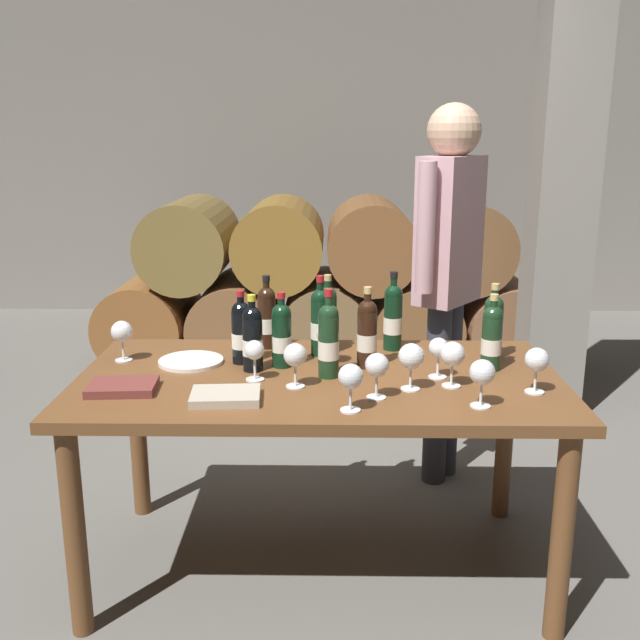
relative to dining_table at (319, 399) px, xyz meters
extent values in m
plane|color=#66635E|center=(0.00, 0.00, -0.67)|extent=(14.00, 14.00, 0.00)
cube|color=gray|center=(0.00, 4.20, 0.73)|extent=(10.00, 0.24, 2.80)
cylinder|color=brown|center=(-1.26, 2.60, -0.37)|extent=(0.60, 0.90, 0.60)
cylinder|color=brown|center=(-0.63, 2.60, -0.37)|extent=(0.60, 0.90, 0.60)
cylinder|color=brown|center=(0.00, 2.60, -0.37)|extent=(0.60, 0.90, 0.60)
cylinder|color=brown|center=(0.63, 2.60, -0.37)|extent=(0.60, 0.90, 0.60)
cylinder|color=brown|center=(1.26, 2.60, -0.37)|extent=(0.60, 0.90, 0.60)
cylinder|color=brown|center=(-0.95, 2.60, 0.18)|extent=(0.60, 0.90, 0.60)
cylinder|color=olive|center=(-0.32, 2.60, 0.18)|extent=(0.60, 0.90, 0.60)
cylinder|color=brown|center=(0.31, 2.60, 0.18)|extent=(0.60, 0.90, 0.60)
cylinder|color=brown|center=(0.95, 2.60, 0.18)|extent=(0.60, 0.90, 0.60)
cube|color=gray|center=(1.30, 1.60, 0.63)|extent=(0.32, 0.32, 2.60)
cube|color=brown|center=(0.00, 0.00, 0.07)|extent=(1.70, 0.90, 0.04)
cylinder|color=brown|center=(-0.77, -0.39, -0.31)|extent=(0.07, 0.07, 0.72)
cylinder|color=brown|center=(0.77, -0.39, -0.31)|extent=(0.07, 0.07, 0.72)
cylinder|color=brown|center=(-0.77, 0.39, -0.31)|extent=(0.07, 0.07, 0.72)
cylinder|color=brown|center=(0.77, 0.39, -0.31)|extent=(0.07, 0.07, 0.72)
cylinder|color=black|center=(-0.21, 0.34, 0.19)|extent=(0.07, 0.07, 0.20)
sphere|color=black|center=(-0.21, 0.34, 0.30)|extent=(0.07, 0.07, 0.07)
cylinder|color=black|center=(-0.21, 0.34, 0.33)|extent=(0.03, 0.03, 0.06)
cylinder|color=black|center=(-0.21, 0.34, 0.37)|extent=(0.03, 0.03, 0.02)
cylinder|color=silver|center=(-0.21, 0.34, 0.18)|extent=(0.07, 0.07, 0.06)
cylinder|color=black|center=(-0.14, 0.10, 0.19)|extent=(0.07, 0.07, 0.19)
sphere|color=black|center=(-0.14, 0.10, 0.29)|extent=(0.07, 0.07, 0.07)
cylinder|color=black|center=(-0.14, 0.10, 0.32)|extent=(0.03, 0.03, 0.06)
cylinder|color=#B21E23|center=(-0.14, 0.10, 0.36)|extent=(0.03, 0.03, 0.02)
cylinder|color=silver|center=(-0.14, 0.10, 0.18)|extent=(0.07, 0.07, 0.06)
cylinder|color=black|center=(0.17, 0.10, 0.20)|extent=(0.07, 0.07, 0.21)
sphere|color=black|center=(0.17, 0.10, 0.31)|extent=(0.07, 0.07, 0.07)
cylinder|color=black|center=(0.17, 0.10, 0.33)|extent=(0.03, 0.03, 0.07)
cylinder|color=tan|center=(0.17, 0.10, 0.38)|extent=(0.03, 0.03, 0.02)
cylinder|color=silver|center=(0.17, 0.10, 0.19)|extent=(0.07, 0.07, 0.06)
cylinder|color=#19381E|center=(0.03, 0.36, 0.19)|extent=(0.07, 0.07, 0.20)
sphere|color=#19381E|center=(0.03, 0.36, 0.30)|extent=(0.07, 0.07, 0.07)
cylinder|color=#19381E|center=(0.03, 0.36, 0.33)|extent=(0.03, 0.03, 0.06)
cylinder|color=tan|center=(0.03, 0.36, 0.37)|extent=(0.03, 0.03, 0.02)
cylinder|color=silver|center=(0.03, 0.36, 0.18)|extent=(0.07, 0.07, 0.06)
cylinder|color=black|center=(0.00, 0.25, 0.20)|extent=(0.07, 0.07, 0.22)
sphere|color=black|center=(0.00, 0.25, 0.31)|extent=(0.07, 0.07, 0.07)
cylinder|color=black|center=(0.00, 0.25, 0.34)|extent=(0.03, 0.03, 0.07)
cylinder|color=#B21E23|center=(0.00, 0.25, 0.39)|extent=(0.03, 0.03, 0.02)
cylinder|color=silver|center=(0.00, 0.25, 0.19)|extent=(0.07, 0.07, 0.07)
cylinder|color=#19381E|center=(0.62, 0.08, 0.19)|extent=(0.07, 0.07, 0.20)
sphere|color=#19381E|center=(0.62, 0.08, 0.29)|extent=(0.07, 0.07, 0.07)
cylinder|color=#19381E|center=(0.62, 0.08, 0.32)|extent=(0.03, 0.03, 0.06)
cylinder|color=tan|center=(0.62, 0.08, 0.36)|extent=(0.03, 0.03, 0.02)
cylinder|color=silver|center=(0.62, 0.08, 0.18)|extent=(0.07, 0.07, 0.06)
cylinder|color=black|center=(-0.24, 0.05, 0.19)|extent=(0.07, 0.07, 0.20)
sphere|color=black|center=(-0.24, 0.05, 0.29)|extent=(0.07, 0.07, 0.07)
cylinder|color=black|center=(-0.24, 0.05, 0.32)|extent=(0.03, 0.03, 0.06)
cylinder|color=gold|center=(-0.24, 0.05, 0.36)|extent=(0.03, 0.03, 0.02)
cylinder|color=silver|center=(-0.24, 0.05, 0.18)|extent=(0.07, 0.07, 0.06)
cylinder|color=black|center=(0.28, 0.32, 0.20)|extent=(0.07, 0.07, 0.22)
sphere|color=black|center=(0.28, 0.32, 0.32)|extent=(0.07, 0.07, 0.07)
cylinder|color=black|center=(0.28, 0.32, 0.34)|extent=(0.03, 0.03, 0.07)
cylinder|color=black|center=(0.28, 0.32, 0.39)|extent=(0.03, 0.03, 0.02)
cylinder|color=silver|center=(0.28, 0.32, 0.19)|extent=(0.07, 0.07, 0.07)
cylinder|color=#19381E|center=(0.03, -0.01, 0.20)|extent=(0.07, 0.07, 0.22)
sphere|color=#19381E|center=(0.03, -0.01, 0.32)|extent=(0.07, 0.07, 0.07)
cylinder|color=#19381E|center=(0.03, -0.01, 0.35)|extent=(0.03, 0.03, 0.07)
cylinder|color=#B21E23|center=(0.03, -0.01, 0.39)|extent=(0.03, 0.03, 0.03)
cylinder|color=silver|center=(0.03, -0.01, 0.19)|extent=(0.07, 0.07, 0.07)
cylinder|color=#19381E|center=(0.65, 0.21, 0.19)|extent=(0.07, 0.07, 0.20)
sphere|color=#19381E|center=(0.65, 0.21, 0.30)|extent=(0.07, 0.07, 0.07)
cylinder|color=#19381E|center=(0.65, 0.21, 0.33)|extent=(0.03, 0.03, 0.06)
cylinder|color=tan|center=(0.65, 0.21, 0.37)|extent=(0.03, 0.03, 0.02)
cylinder|color=silver|center=(0.65, 0.21, 0.18)|extent=(0.07, 0.07, 0.06)
cylinder|color=black|center=(-0.29, 0.14, 0.19)|extent=(0.07, 0.07, 0.19)
sphere|color=black|center=(-0.29, 0.14, 0.29)|extent=(0.07, 0.07, 0.07)
cylinder|color=black|center=(-0.29, 0.14, 0.31)|extent=(0.03, 0.03, 0.06)
cylinder|color=#B21E23|center=(-0.29, 0.14, 0.35)|extent=(0.03, 0.03, 0.02)
cylinder|color=silver|center=(-0.29, 0.14, 0.18)|extent=(0.07, 0.07, 0.06)
cylinder|color=white|center=(0.71, -0.17, 0.09)|extent=(0.06, 0.06, 0.00)
cylinder|color=white|center=(0.71, -0.17, 0.13)|extent=(0.01, 0.01, 0.07)
sphere|color=white|center=(0.71, -0.17, 0.21)|extent=(0.08, 0.08, 0.08)
cylinder|color=white|center=(0.10, -0.34, 0.09)|extent=(0.06, 0.06, 0.00)
cylinder|color=white|center=(0.10, -0.34, 0.13)|extent=(0.01, 0.01, 0.07)
sphere|color=white|center=(0.10, -0.34, 0.20)|extent=(0.08, 0.08, 0.08)
cylinder|color=white|center=(0.51, -0.30, 0.09)|extent=(0.06, 0.06, 0.00)
cylinder|color=white|center=(0.51, -0.30, 0.13)|extent=(0.01, 0.01, 0.07)
sphere|color=white|center=(0.51, -0.30, 0.21)|extent=(0.08, 0.08, 0.08)
cylinder|color=white|center=(-0.74, 0.16, 0.09)|extent=(0.06, 0.06, 0.00)
cylinder|color=white|center=(-0.74, 0.16, 0.13)|extent=(0.01, 0.01, 0.07)
sphere|color=white|center=(-0.74, 0.16, 0.21)|extent=(0.08, 0.08, 0.08)
cylinder|color=white|center=(0.31, -0.14, 0.09)|extent=(0.06, 0.06, 0.00)
cylinder|color=white|center=(0.31, -0.14, 0.13)|extent=(0.01, 0.01, 0.07)
sphere|color=white|center=(0.31, -0.14, 0.21)|extent=(0.09, 0.09, 0.09)
cylinder|color=white|center=(-0.22, -0.06, 0.09)|extent=(0.06, 0.06, 0.00)
cylinder|color=white|center=(-0.22, -0.06, 0.13)|extent=(0.01, 0.01, 0.07)
sphere|color=white|center=(-0.22, -0.06, 0.20)|extent=(0.07, 0.07, 0.07)
cylinder|color=white|center=(0.45, -0.11, 0.09)|extent=(0.06, 0.06, 0.00)
cylinder|color=white|center=(0.45, -0.11, 0.13)|extent=(0.01, 0.01, 0.07)
sphere|color=white|center=(0.45, -0.11, 0.21)|extent=(0.08, 0.08, 0.08)
cylinder|color=white|center=(0.19, -0.23, 0.09)|extent=(0.06, 0.06, 0.00)
cylinder|color=white|center=(0.19, -0.23, 0.13)|extent=(0.01, 0.01, 0.07)
sphere|color=white|center=(0.19, -0.23, 0.20)|extent=(0.08, 0.08, 0.08)
cylinder|color=white|center=(-0.08, -0.12, 0.09)|extent=(0.06, 0.06, 0.00)
cylinder|color=white|center=(-0.08, -0.12, 0.13)|extent=(0.01, 0.01, 0.07)
sphere|color=white|center=(-0.08, -0.12, 0.20)|extent=(0.08, 0.08, 0.08)
cylinder|color=white|center=(0.41, -0.02, 0.09)|extent=(0.06, 0.06, 0.00)
cylinder|color=white|center=(0.41, -0.02, 0.13)|extent=(0.01, 0.01, 0.07)
sphere|color=white|center=(0.41, -0.02, 0.20)|extent=(0.07, 0.07, 0.07)
cylinder|color=white|center=(0.03, 0.13, 0.09)|extent=(0.06, 0.06, 0.00)
cylinder|color=white|center=(0.03, 0.13, 0.13)|extent=(0.01, 0.01, 0.07)
sphere|color=white|center=(0.03, 0.13, 0.21)|extent=(0.08, 0.08, 0.08)
cube|color=#B2A893|center=(-0.30, -0.25, 0.11)|extent=(0.23, 0.18, 0.03)
cube|color=brown|center=(-0.65, -0.17, 0.11)|extent=(0.23, 0.18, 0.03)
cylinder|color=white|center=(-0.48, 0.13, 0.10)|extent=(0.24, 0.24, 0.01)
cylinder|color=#383842|center=(0.59, 0.79, -0.24)|extent=(0.11, 0.11, 0.85)
cylinder|color=#383842|center=(0.53, 0.71, -0.24)|extent=(0.11, 0.11, 0.85)
cube|color=#CC9EA8|center=(0.56, 0.75, 0.51)|extent=(0.34, 0.36, 0.64)
cylinder|color=#CC9EA8|center=(0.68, 0.92, 0.54)|extent=(0.08, 0.08, 0.54)
cylinder|color=#CC9EA8|center=(0.43, 0.58, 0.54)|extent=(0.08, 0.08, 0.54)
sphere|color=tan|center=(0.56, 0.75, 0.93)|extent=(0.23, 0.23, 0.23)
camera|label=1|loc=(0.04, -2.44, 0.93)|focal=40.88mm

